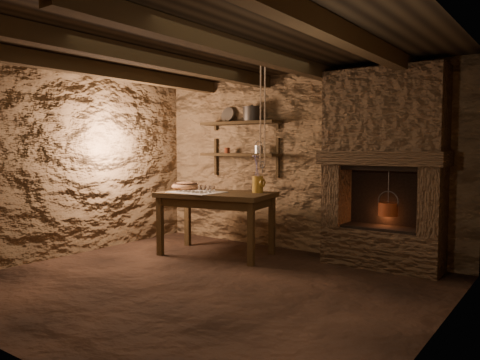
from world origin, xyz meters
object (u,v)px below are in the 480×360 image
Objects in this scene: iron_stockpot at (252,115)px; red_pot at (388,208)px; stoneware_jug at (258,176)px; work_table at (216,221)px; wooden_bowl at (185,186)px.

red_pot is at bearing -3.47° from iron_stockpot.
red_pot is (1.58, 0.32, -0.33)m from stoneware_jug.
stoneware_jug is at bearing -168.71° from red_pot.
wooden_bowl is (-0.58, 0.04, 0.42)m from work_table.
stoneware_jug is 1.65m from red_pot.
work_table is at bearing -163.97° from red_pot.
iron_stockpot reaches higher than stoneware_jug.
wooden_bowl is 1.36m from iron_stockpot.
stoneware_jug is at bearing 12.30° from wooden_bowl.
wooden_bowl is at bearing -134.48° from iron_stockpot.
work_table is 0.72m from wooden_bowl.
work_table is 3.17× the size of stoneware_jug.
stoneware_jug is at bearing 19.50° from work_table.
work_table is 2.15m from red_pot.
stoneware_jug reaches higher than red_pot.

